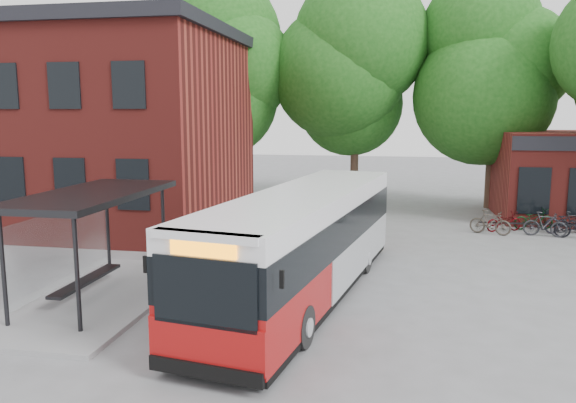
% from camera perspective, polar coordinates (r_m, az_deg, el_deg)
% --- Properties ---
extents(ground, '(100.00, 100.00, 0.00)m').
position_cam_1_polar(ground, '(15.20, -1.62, -9.70)').
color(ground, slate).
extents(station_building, '(18.40, 10.40, 8.50)m').
position_cam_1_polar(station_building, '(28.11, -24.47, 6.95)').
color(station_building, maroon).
rests_on(station_building, ground).
extents(bus_shelter, '(3.60, 7.00, 2.90)m').
position_cam_1_polar(bus_shelter, '(15.48, -19.02, -4.27)').
color(bus_shelter, black).
rests_on(bus_shelter, ground).
extents(bike_rail, '(5.20, 0.10, 0.38)m').
position_cam_1_polar(bike_rail, '(25.30, 24.60, -2.48)').
color(bike_rail, black).
rests_on(bike_rail, ground).
extents(tree_0, '(7.92, 7.92, 11.00)m').
position_cam_1_polar(tree_0, '(31.41, -6.31, 10.11)').
color(tree_0, '#1A5015').
rests_on(tree_0, ground).
extents(tree_1, '(7.92, 7.92, 10.40)m').
position_cam_1_polar(tree_1, '(31.14, 6.86, 9.56)').
color(tree_1, '#1A5015').
rests_on(tree_1, ground).
extents(tree_2, '(7.92, 7.92, 11.00)m').
position_cam_1_polar(tree_2, '(30.48, 20.18, 9.66)').
color(tree_2, '#1A5015').
rests_on(tree_2, ground).
extents(city_bus, '(4.22, 11.43, 2.84)m').
position_cam_1_polar(city_bus, '(14.93, 1.73, -4.36)').
color(city_bus, '#9D0E0E').
rests_on(city_bus, ground).
extents(bicycle_0, '(1.69, 1.18, 0.84)m').
position_cam_1_polar(bicycle_0, '(24.90, 21.08, -1.89)').
color(bicycle_0, '#400307').
rests_on(bicycle_0, ground).
extents(bicycle_1, '(1.70, 1.06, 0.99)m').
position_cam_1_polar(bicycle_1, '(24.07, 19.86, -2.01)').
color(bicycle_1, '#464037').
rests_on(bicycle_1, ground).
extents(bicycle_2, '(1.83, 1.10, 0.91)m').
position_cam_1_polar(bicycle_2, '(25.75, 23.67, -1.63)').
color(bicycle_2, black).
rests_on(bicycle_2, ground).
extents(bicycle_3, '(1.70, 0.79, 0.99)m').
position_cam_1_polar(bicycle_3, '(24.49, 24.67, -2.12)').
color(bicycle_3, '#292A2E').
rests_on(bicycle_3, ground).
extents(bicycle_5, '(1.54, 0.69, 0.89)m').
position_cam_1_polar(bicycle_5, '(25.71, 26.97, -1.89)').
color(bicycle_5, '#242427').
rests_on(bicycle_5, ground).
extents(bicycle_6, '(2.02, 1.14, 1.00)m').
position_cam_1_polar(bicycle_6, '(25.50, 26.50, -1.81)').
color(bicycle_6, black).
rests_on(bicycle_6, ground).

